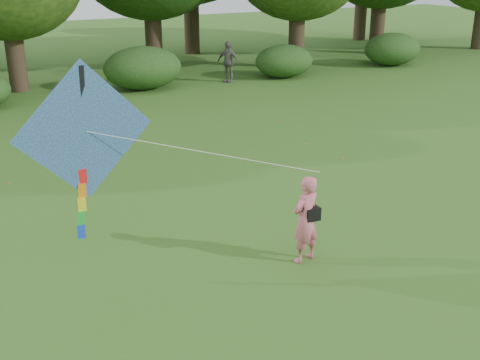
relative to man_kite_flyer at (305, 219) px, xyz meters
name	(u,v)px	position (x,y,z in m)	size (l,w,h in m)	color
ground	(307,291)	(-0.57, -1.00, -0.88)	(100.00, 100.00, 0.00)	#265114
man_kite_flyer	(305,219)	(0.00, 0.00, 0.00)	(0.64, 0.42, 1.75)	#C75D6C
bystander_right	(228,62)	(6.48, 16.60, 0.07)	(1.11, 0.46, 1.89)	#67615B
crossbody_bag	(312,213)	(0.12, -0.03, 0.12)	(0.43, 0.20, 0.70)	black
flying_kite	(85,134)	(-3.76, 1.18, 1.90)	(5.25, 1.41, 3.21)	#2934B1
shrub_band	(59,78)	(-1.30, 16.61, -0.02)	(39.15, 3.22, 1.88)	#264919
fallen_leaves	(248,175)	(1.32, 4.83, -0.87)	(9.67, 15.29, 0.01)	olive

